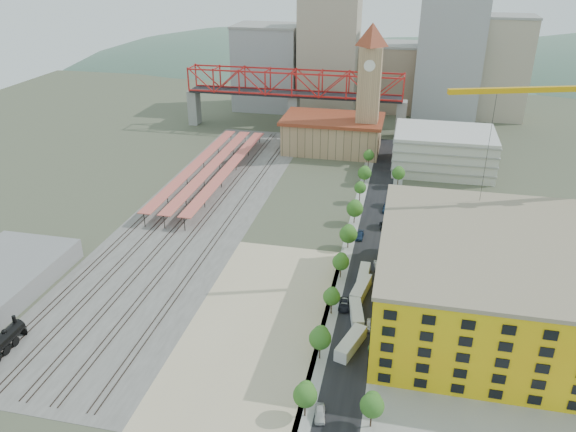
% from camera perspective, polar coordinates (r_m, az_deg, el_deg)
% --- Properties ---
extents(ground, '(400.00, 400.00, 0.00)m').
position_cam_1_polar(ground, '(145.50, 1.73, -3.75)').
color(ground, '#474C38').
rests_on(ground, ground).
extents(ballast_strip, '(36.00, 165.00, 0.06)m').
position_cam_1_polar(ballast_strip, '(169.64, -9.17, 0.42)').
color(ballast_strip, '#605E59').
rests_on(ballast_strip, ground).
extents(dirt_lot, '(28.00, 67.00, 0.06)m').
position_cam_1_polar(dirt_lot, '(120.43, -3.04, -10.74)').
color(dirt_lot, tan).
rests_on(dirt_lot, ground).
extents(street_asphalt, '(12.00, 170.00, 0.06)m').
position_cam_1_polar(street_asphalt, '(157.02, 8.51, -1.69)').
color(street_asphalt, black).
rests_on(street_asphalt, ground).
extents(sidewalk_west, '(3.00, 170.00, 0.04)m').
position_cam_1_polar(sidewalk_west, '(157.36, 6.52, -1.51)').
color(sidewalk_west, gray).
rests_on(sidewalk_west, ground).
extents(sidewalk_east, '(3.00, 170.00, 0.04)m').
position_cam_1_polar(sidewalk_east, '(156.88, 10.51, -1.88)').
color(sidewalk_east, gray).
rests_on(sidewalk_east, ground).
extents(construction_pad, '(50.00, 90.00, 0.06)m').
position_cam_1_polar(construction_pad, '(128.63, 20.35, -9.91)').
color(construction_pad, gray).
rests_on(construction_pad, ground).
extents(rail_tracks, '(26.56, 160.00, 0.18)m').
position_cam_1_polar(rail_tracks, '(170.22, -9.73, 0.51)').
color(rail_tracks, '#382B23').
rests_on(rail_tracks, ground).
extents(platform_canopies, '(16.00, 80.00, 4.12)m').
position_cam_1_polar(platform_canopies, '(193.43, -7.76, 5.02)').
color(platform_canopies, '#CA4D4F').
rests_on(platform_canopies, ground).
extents(station_hall, '(38.00, 24.00, 13.10)m').
position_cam_1_polar(station_hall, '(218.37, 4.54, 8.33)').
color(station_hall, tan).
rests_on(station_hall, ground).
extents(clock_tower, '(12.00, 12.00, 52.00)m').
position_cam_1_polar(clock_tower, '(209.61, 8.29, 13.64)').
color(clock_tower, tan).
rests_on(clock_tower, ground).
extents(parking_garage, '(34.00, 26.00, 14.00)m').
position_cam_1_polar(parking_garage, '(205.48, 15.50, 6.44)').
color(parking_garage, silver).
rests_on(parking_garage, ground).
extents(truss_bridge, '(94.00, 9.60, 25.60)m').
position_cam_1_polar(truss_bridge, '(240.42, 0.61, 13.04)').
color(truss_bridge, gray).
rests_on(truss_bridge, ground).
extents(construction_building, '(44.60, 50.60, 18.80)m').
position_cam_1_polar(construction_building, '(123.16, 19.63, -6.25)').
color(construction_building, yellow).
rests_on(construction_building, ground).
extents(warehouse, '(22.00, 32.00, 5.00)m').
position_cam_1_polar(warehouse, '(147.02, -27.03, -5.40)').
color(warehouse, gray).
rests_on(warehouse, ground).
extents(street_trees, '(15.40, 124.40, 8.00)m').
position_cam_1_polar(street_trees, '(148.21, 8.20, -3.44)').
color(street_trees, '#2B5B1B').
rests_on(street_trees, ground).
extents(skyline, '(133.00, 46.00, 60.00)m').
position_cam_1_polar(skyline, '(271.81, 9.25, 15.04)').
color(skyline, '#9EA0A3').
rests_on(skyline, ground).
extents(distant_hills, '(647.00, 264.00, 227.00)m').
position_cam_1_polar(distant_hills, '(413.84, 14.63, 3.41)').
color(distant_hills, '#4C6B59').
rests_on(distant_hills, ground).
extents(site_trailer_a, '(5.55, 10.30, 2.73)m').
position_cam_1_polar(site_trailer_a, '(113.29, 6.40, -12.73)').
color(site_trailer_a, silver).
rests_on(site_trailer_a, ground).
extents(site_trailer_b, '(4.15, 9.45, 2.51)m').
position_cam_1_polar(site_trailer_b, '(121.56, 6.96, -9.82)').
color(site_trailer_b, silver).
rests_on(site_trailer_b, ground).
extents(site_trailer_c, '(4.23, 10.32, 2.74)m').
position_cam_1_polar(site_trailer_c, '(129.29, 7.41, -7.39)').
color(site_trailer_c, silver).
rests_on(site_trailer_c, ground).
extents(site_trailer_d, '(2.52, 9.03, 2.46)m').
position_cam_1_polar(site_trailer_d, '(134.69, 7.67, -6.01)').
color(site_trailer_d, silver).
rests_on(site_trailer_d, ground).
extents(car_0, '(2.47, 4.69, 1.52)m').
position_cam_1_polar(car_0, '(99.91, 3.25, -19.41)').
color(car_0, silver).
rests_on(car_0, ground).
extents(car_1, '(1.57, 4.13, 1.34)m').
position_cam_1_polar(car_1, '(125.41, 5.77, -8.84)').
color(car_1, '#96979B').
rests_on(car_1, ground).
extents(car_2, '(2.69, 5.40, 1.47)m').
position_cam_1_polar(car_2, '(124.92, 5.74, -8.95)').
color(car_2, black).
rests_on(car_2, ground).
extents(car_3, '(2.15, 4.87, 1.39)m').
position_cam_1_polar(car_3, '(153.37, 7.29, -2.03)').
color(car_3, navy).
rests_on(car_3, ground).
extents(car_4, '(1.65, 3.98, 1.35)m').
position_cam_1_polar(car_4, '(119.65, 8.26, -10.91)').
color(car_4, white).
rests_on(car_4, ground).
extents(car_5, '(2.43, 4.94, 1.56)m').
position_cam_1_polar(car_5, '(139.76, 9.12, -5.07)').
color(car_5, '#ADADB3').
rests_on(car_5, ground).
extents(car_6, '(2.79, 4.94, 1.30)m').
position_cam_1_polar(car_6, '(159.72, 9.70, -1.04)').
color(car_6, black).
rests_on(car_6, ground).
extents(car_7, '(2.16, 5.28, 1.53)m').
position_cam_1_polar(car_7, '(170.35, 9.95, 0.74)').
color(car_7, '#1A304D').
rests_on(car_7, ground).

